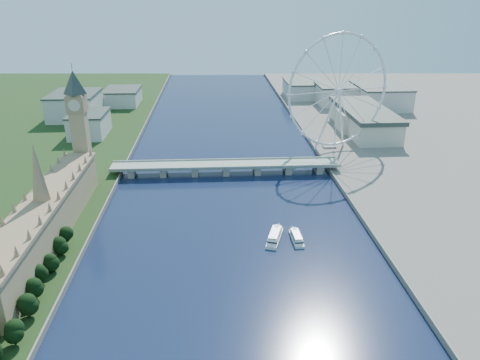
{
  "coord_description": "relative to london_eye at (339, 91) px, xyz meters",
  "views": [
    {
      "loc": [
        -11.77,
        -124.83,
        162.69
      ],
      "look_at": [
        8.17,
        210.0,
        28.42
      ],
      "focal_mm": 35.0,
      "sensor_mm": 36.0,
      "label": 1
    }
  ],
  "objects": [
    {
      "name": "big_ben",
      "position": [
        -247.98,
        -77.08,
        -0.95
      ],
      "size": [
        20.02,
        20.02,
        110.0
      ],
      "color": "tan",
      "rests_on": "ground"
    },
    {
      "name": "parliament_range",
      "position": [
        -247.98,
        -185.08,
        -49.04
      ],
      "size": [
        24.0,
        200.0,
        70.0
      ],
      "color": "tan",
      "rests_on": "ground"
    },
    {
      "name": "tour_boat_far",
      "position": [
        -74.53,
        -191.57,
        -67.52
      ],
      "size": [
        7.84,
        27.27,
        5.95
      ],
      "primitive_type": null,
      "rotation": [
        0.0,
        0.0,
        0.04
      ],
      "color": "silver",
      "rests_on": "ground"
    },
    {
      "name": "tour_boat_near",
      "position": [
        -89.91,
        -189.91,
        -67.52
      ],
      "size": [
        17.23,
        32.68,
        7.02
      ],
      "primitive_type": null,
      "rotation": [
        0.0,
        0.0,
        -0.3
      ],
      "color": "white",
      "rests_on": "ground"
    },
    {
      "name": "westminster_bridge",
      "position": [
        -119.98,
        -55.08,
        -60.89
      ],
      "size": [
        220.0,
        22.0,
        9.5
      ],
      "color": "gray",
      "rests_on": "ground"
    },
    {
      "name": "london_eye",
      "position": [
        0.0,
        0.0,
        0.0
      ],
      "size": [
        113.6,
        39.12,
        124.3
      ],
      "color": "silver",
      "rests_on": "ground"
    },
    {
      "name": "city_skyline",
      "position": [
        -80.75,
        205.0,
        -50.56
      ],
      "size": [
        505.0,
        280.0,
        32.0
      ],
      "color": "beige",
      "rests_on": "ground"
    },
    {
      "name": "county_hall",
      "position": [
        55.02,
        74.92,
        -67.52
      ],
      "size": [
        54.0,
        144.0,
        35.0
      ],
      "primitive_type": null,
      "color": "beige",
      "rests_on": "ground"
    },
    {
      "name": "tree_row",
      "position": [
        -232.98,
        -289.08,
        -58.58
      ],
      "size": [
        9.22,
        201.22,
        21.1
      ],
      "color": "black",
      "rests_on": "ground"
    }
  ]
}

